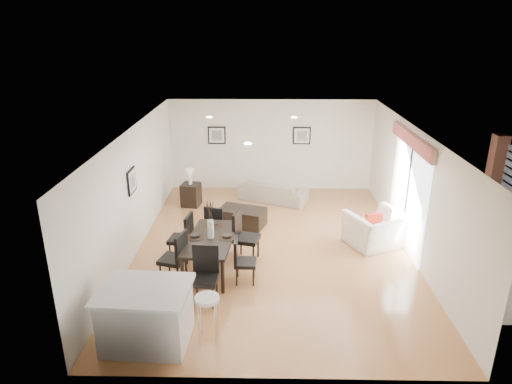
{
  "coord_description": "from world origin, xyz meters",
  "views": [
    {
      "loc": [
        -0.2,
        -9.16,
        4.75
      ],
      "look_at": [
        -0.38,
        0.4,
        1.2
      ],
      "focal_mm": 32.0,
      "sensor_mm": 36.0,
      "label": 1
    }
  ],
  "objects_px": {
    "dining_chair_efar": "(243,233)",
    "coffee_table": "(242,217)",
    "side_table": "(191,195)",
    "kitchen_island": "(146,315)",
    "dining_chair_head": "(205,271)",
    "dining_chair_foot": "(216,224)",
    "armchair": "(377,229)",
    "dining_chair_wfar": "(184,235)",
    "bar_stool": "(207,304)",
    "dining_chair_wnear": "(177,255)",
    "dining_table": "(211,241)",
    "sofa": "(273,191)",
    "dining_chair_enear": "(241,258)"
  },
  "relations": [
    {
      "from": "dining_chair_wnear",
      "to": "coffee_table",
      "type": "distance_m",
      "value": 2.92
    },
    {
      "from": "dining_table",
      "to": "dining_chair_foot",
      "type": "relative_size",
      "value": 1.89
    },
    {
      "from": "dining_chair_wnear",
      "to": "kitchen_island",
      "type": "xyz_separation_m",
      "value": [
        -0.15,
        -1.8,
        -0.09
      ]
    },
    {
      "from": "dining_table",
      "to": "dining_chair_head",
      "type": "height_order",
      "value": "dining_chair_head"
    },
    {
      "from": "coffee_table",
      "to": "sofa",
      "type": "bearing_deg",
      "value": 83.71
    },
    {
      "from": "sofa",
      "to": "dining_chair_wnear",
      "type": "relative_size",
      "value": 1.84
    },
    {
      "from": "dining_chair_enear",
      "to": "dining_chair_head",
      "type": "relative_size",
      "value": 0.86
    },
    {
      "from": "sofa",
      "to": "dining_chair_enear",
      "type": "distance_m",
      "value": 4.41
    },
    {
      "from": "dining_chair_foot",
      "to": "coffee_table",
      "type": "height_order",
      "value": "dining_chair_foot"
    },
    {
      "from": "dining_chair_wnear",
      "to": "dining_chair_wfar",
      "type": "bearing_deg",
      "value": -164.73
    },
    {
      "from": "armchair",
      "to": "dining_chair_head",
      "type": "height_order",
      "value": "dining_chair_head"
    },
    {
      "from": "kitchen_island",
      "to": "bar_stool",
      "type": "height_order",
      "value": "kitchen_island"
    },
    {
      "from": "dining_chair_wnear",
      "to": "side_table",
      "type": "relative_size",
      "value": 1.65
    },
    {
      "from": "dining_chair_wnear",
      "to": "dining_chair_enear",
      "type": "distance_m",
      "value": 1.24
    },
    {
      "from": "dining_table",
      "to": "side_table",
      "type": "relative_size",
      "value": 2.91
    },
    {
      "from": "dining_chair_head",
      "to": "dining_chair_wnear",
      "type": "bearing_deg",
      "value": 139.82
    },
    {
      "from": "dining_chair_wnear",
      "to": "dining_chair_head",
      "type": "distance_m",
      "value": 0.88
    },
    {
      "from": "side_table",
      "to": "bar_stool",
      "type": "relative_size",
      "value": 0.76
    },
    {
      "from": "dining_chair_head",
      "to": "kitchen_island",
      "type": "bearing_deg",
      "value": -118.48
    },
    {
      "from": "dining_table",
      "to": "bar_stool",
      "type": "distance_m",
      "value": 2.28
    },
    {
      "from": "sofa",
      "to": "bar_stool",
      "type": "height_order",
      "value": "bar_stool"
    },
    {
      "from": "dining_table",
      "to": "kitchen_island",
      "type": "relative_size",
      "value": 1.27
    },
    {
      "from": "side_table",
      "to": "kitchen_island",
      "type": "distance_m",
      "value": 5.77
    },
    {
      "from": "sofa",
      "to": "dining_chair_efar",
      "type": "relative_size",
      "value": 1.75
    },
    {
      "from": "dining_chair_efar",
      "to": "coffee_table",
      "type": "xyz_separation_m",
      "value": [
        -0.09,
        1.74,
        -0.39
      ]
    },
    {
      "from": "dining_chair_wfar",
      "to": "bar_stool",
      "type": "bearing_deg",
      "value": 25.84
    },
    {
      "from": "dining_chair_efar",
      "to": "bar_stool",
      "type": "xyz_separation_m",
      "value": [
        -0.41,
        -2.73,
        0.11
      ]
    },
    {
      "from": "kitchen_island",
      "to": "dining_table",
      "type": "bearing_deg",
      "value": 74.53
    },
    {
      "from": "armchair",
      "to": "dining_chair_foot",
      "type": "height_order",
      "value": "dining_chair_foot"
    },
    {
      "from": "dining_chair_wnear",
      "to": "coffee_table",
      "type": "height_order",
      "value": "dining_chair_wnear"
    },
    {
      "from": "dining_chair_foot",
      "to": "bar_stool",
      "type": "xyz_separation_m",
      "value": [
        0.22,
        -3.36,
        0.18
      ]
    },
    {
      "from": "dining_chair_efar",
      "to": "kitchen_island",
      "type": "relative_size",
      "value": 0.76
    },
    {
      "from": "sofa",
      "to": "coffee_table",
      "type": "xyz_separation_m",
      "value": [
        -0.79,
        -1.7,
        -0.06
      ]
    },
    {
      "from": "dining_table",
      "to": "armchair",
      "type": "bearing_deg",
      "value": 23.56
    },
    {
      "from": "dining_table",
      "to": "dining_chair_foot",
      "type": "bearing_deg",
      "value": 96.85
    },
    {
      "from": "dining_chair_efar",
      "to": "dining_chair_head",
      "type": "distance_m",
      "value": 1.66
    },
    {
      "from": "side_table",
      "to": "dining_chair_wfar",
      "type": "bearing_deg",
      "value": -83.68
    },
    {
      "from": "side_table",
      "to": "bar_stool",
      "type": "height_order",
      "value": "bar_stool"
    },
    {
      "from": "dining_chair_head",
      "to": "coffee_table",
      "type": "height_order",
      "value": "dining_chair_head"
    },
    {
      "from": "sofa",
      "to": "dining_chair_foot",
      "type": "relative_size",
      "value": 1.97
    },
    {
      "from": "dining_chair_foot",
      "to": "bar_stool",
      "type": "bearing_deg",
      "value": 109.78
    },
    {
      "from": "dining_chair_enear",
      "to": "dining_chair_head",
      "type": "xyz_separation_m",
      "value": [
        -0.62,
        -0.64,
        0.08
      ]
    },
    {
      "from": "dining_chair_enear",
      "to": "side_table",
      "type": "bearing_deg",
      "value": 22.52
    },
    {
      "from": "dining_chair_enear",
      "to": "dining_chair_foot",
      "type": "xyz_separation_m",
      "value": [
        -0.65,
        1.53,
        0.03
      ]
    },
    {
      "from": "dining_chair_foot",
      "to": "coffee_table",
      "type": "xyz_separation_m",
      "value": [
        0.54,
        1.12,
        -0.32
      ]
    },
    {
      "from": "armchair",
      "to": "coffee_table",
      "type": "bearing_deg",
      "value": -44.92
    },
    {
      "from": "dining_chair_wfar",
      "to": "coffee_table",
      "type": "xyz_separation_m",
      "value": [
        1.13,
        1.78,
        -0.36
      ]
    },
    {
      "from": "armchair",
      "to": "side_table",
      "type": "bearing_deg",
      "value": -53.39
    },
    {
      "from": "bar_stool",
      "to": "dining_chair_efar",
      "type": "bearing_deg",
      "value": 81.4
    },
    {
      "from": "side_table",
      "to": "sofa",
      "type": "bearing_deg",
      "value": 10.21
    }
  ]
}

